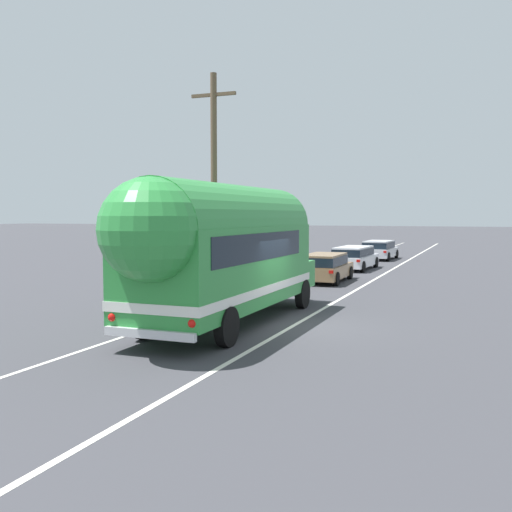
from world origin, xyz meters
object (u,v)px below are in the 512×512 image
object	(u,v)px
car_lead	(325,266)
car_third	(379,249)
utility_pole	(214,183)
painted_bus	(222,247)
car_second	(354,256)

from	to	relation	value
car_lead	car_third	world-z (taller)	same
utility_pole	painted_bus	xyz separation A→B (m)	(2.59, -4.88, -2.12)
painted_bus	car_second	bearing A→B (deg)	90.60
utility_pole	painted_bus	distance (m)	5.92
car_second	car_third	xyz separation A→B (m)	(0.03, 8.29, -0.01)
painted_bus	car_second	xyz separation A→B (m)	(-0.20, 18.79, -1.51)
car_second	car_third	bearing A→B (deg)	89.78
painted_bus	utility_pole	bearing A→B (deg)	117.95
painted_bus	car_third	size ratio (longest dim) A/B	2.34
utility_pole	car_lead	distance (m)	8.35
painted_bus	car_second	world-z (taller)	painted_bus
car_second	car_third	world-z (taller)	same
utility_pole	car_third	size ratio (longest dim) A/B	1.83
painted_bus	car_lead	size ratio (longest dim) A/B	2.43
painted_bus	car_lead	xyz separation A→B (m)	(-0.15, 12.00, -1.51)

